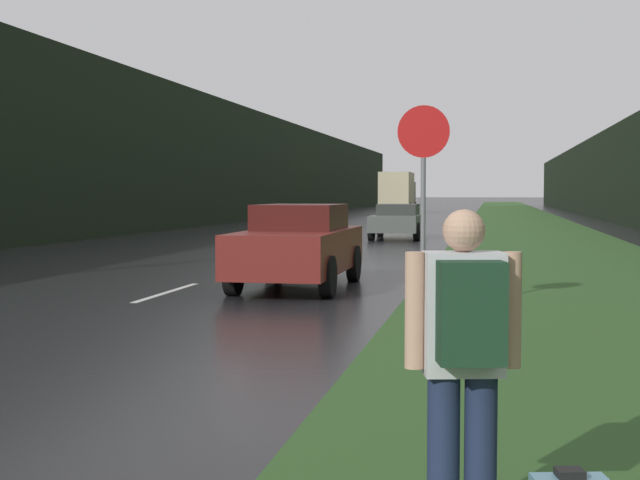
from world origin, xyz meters
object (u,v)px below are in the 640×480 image
at_px(stop_sign, 423,185).
at_px(hitchhiker_with_backpack, 464,354).
at_px(delivery_truck, 398,192).
at_px(car_passing_near, 298,245).
at_px(car_passing_far, 398,221).

bearing_deg(stop_sign, hitchhiker_with_backpack, -84.22).
relative_size(stop_sign, hitchhiker_with_backpack, 1.78).
height_order(hitchhiker_with_backpack, delivery_truck, delivery_truck).
bearing_deg(delivery_truck, hitchhiker_with_backpack, -83.75).
relative_size(car_passing_near, car_passing_far, 1.07).
xyz_separation_m(stop_sign, hitchhiker_with_backpack, (0.83, -8.23, -0.89)).
height_order(stop_sign, car_passing_near, stop_sign).
distance_m(car_passing_near, delivery_truck, 57.20).
xyz_separation_m(stop_sign, delivery_truck, (-6.67, 60.25, -0.09)).
xyz_separation_m(hitchhiker_with_backpack, car_passing_far, (-3.34, 28.78, -0.28)).
distance_m(hitchhiker_with_backpack, delivery_truck, 68.90).
bearing_deg(delivery_truck, car_passing_far, -84.01).
relative_size(hitchhiker_with_backpack, car_passing_near, 0.37).
bearing_deg(stop_sign, car_passing_far, 96.95).
relative_size(stop_sign, delivery_truck, 0.41).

